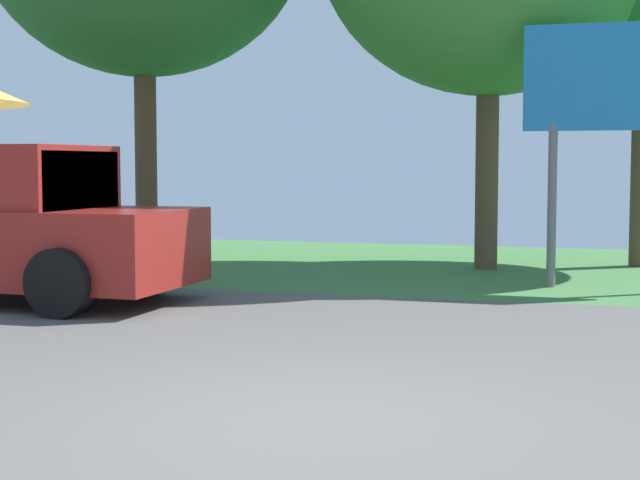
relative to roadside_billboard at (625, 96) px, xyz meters
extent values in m
cube|color=#565451|center=(-1.90, -5.62, -2.60)|extent=(40.00, 8.00, 0.10)
cube|color=#40743D|center=(-1.90, 2.38, -2.60)|extent=(40.00, 8.00, 0.10)
cube|color=maroon|center=(-6.97, -3.30, -1.12)|extent=(1.80, 1.84, 0.90)
cube|color=#2D3842|center=(-6.12, -3.30, -1.12)|extent=(0.10, 1.70, 0.77)
cylinder|color=black|center=(-5.77, -2.30, -2.17)|extent=(0.76, 0.28, 0.76)
cylinder|color=black|center=(-5.77, -4.30, -2.17)|extent=(0.76, 0.28, 0.76)
cylinder|color=slate|center=(-0.90, 0.00, -1.45)|extent=(0.12, 0.12, 2.20)
cube|color=#1E72B2|center=(0.00, 0.00, 0.25)|extent=(2.60, 0.10, 1.40)
cylinder|color=brown|center=(-7.49, 1.09, -0.65)|extent=(0.36, 0.36, 3.80)
cylinder|color=brown|center=(-2.05, 2.07, -0.82)|extent=(0.36, 0.36, 3.45)
camera|label=1|loc=(0.04, -13.61, -0.88)|focal=55.54mm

